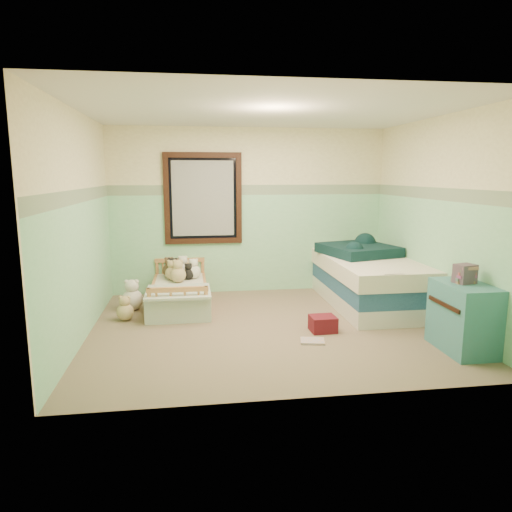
{
  "coord_description": "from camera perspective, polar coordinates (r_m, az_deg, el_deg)",
  "views": [
    {
      "loc": [
        -0.9,
        -5.23,
        1.81
      ],
      "look_at": [
        -0.1,
        0.35,
        0.81
      ],
      "focal_mm": 32.38,
      "sensor_mm": 36.0,
      "label": 1
    }
  ],
  "objects": [
    {
      "name": "window_blinds",
      "position": [
        7.01,
        -6.56,
        7.07
      ],
      "size": [
        0.92,
        0.01,
        1.12
      ],
      "primitive_type": "cube",
      "color": "#B3B3B2",
      "rests_on": "window_frame"
    },
    {
      "name": "extra_plush_4",
      "position": [
        6.84,
        -10.52,
        -2.06
      ],
      "size": [
        0.16,
        0.16,
        0.16
      ],
      "primitive_type": "sphere",
      "color": "brown",
      "rests_on": "toddler_mattress"
    },
    {
      "name": "teal_blanket",
      "position": [
        6.84,
        12.5,
        0.75
      ],
      "size": [
        1.12,
        1.16,
        0.14
      ],
      "primitive_type": "cube",
      "rotation": [
        0.0,
        0.0,
        0.26
      ],
      "color": "black",
      "rests_on": "twin_mattress"
    },
    {
      "name": "wall_left",
      "position": [
        5.39,
        -21.01,
        3.45
      ],
      "size": [
        0.04,
        3.6,
        2.5
      ],
      "primitive_type": "cube",
      "color": "beige",
      "rests_on": "floor"
    },
    {
      "name": "border_strip",
      "position": [
        7.07,
        -0.85,
        8.17
      ],
      "size": [
        4.2,
        0.01,
        0.15
      ],
      "primitive_type": "cube",
      "color": "#3A613F",
      "rests_on": "wall_back"
    },
    {
      "name": "toddler_bed_frame",
      "position": [
        6.51,
        -9.42,
        -5.32
      ],
      "size": [
        0.75,
        1.5,
        0.19
      ],
      "primitive_type": "cube",
      "color": "#B0733E",
      "rests_on": "floor"
    },
    {
      "name": "wall_front",
      "position": [
        3.59,
        6.45,
        1.04
      ],
      "size": [
        4.2,
        0.04,
        2.5
      ],
      "primitive_type": "cube",
      "color": "beige",
      "rests_on": "floor"
    },
    {
      "name": "extra_plush_2",
      "position": [
        6.54,
        -9.59,
        -2.3
      ],
      "size": [
        0.22,
        0.22,
        0.22
      ],
      "primitive_type": "sphere",
      "color": "tan",
      "rests_on": "toddler_mattress"
    },
    {
      "name": "plush_floor_cream",
      "position": [
        6.46,
        -15.03,
        -5.24
      ],
      "size": [
        0.28,
        0.28,
        0.28
      ],
      "primitive_type": "sphere",
      "color": "silver",
      "rests_on": "floor"
    },
    {
      "name": "toddler_mattress",
      "position": [
        6.47,
        -9.46,
        -3.99
      ],
      "size": [
        0.69,
        1.44,
        0.12
      ],
      "primitive_type": "cube",
      "color": "white",
      "rests_on": "toddler_bed_frame"
    },
    {
      "name": "twin_mattress",
      "position": [
        6.61,
        13.76,
        -1.2
      ],
      "size": [
        1.1,
        2.16,
        0.22
      ],
      "primitive_type": "cube",
      "color": "white",
      "rests_on": "twin_boxspring"
    },
    {
      "name": "plush_floor_tan",
      "position": [
        6.04,
        -15.85,
        -6.68
      ],
      "size": [
        0.21,
        0.21,
        0.21
      ],
      "primitive_type": "sphere",
      "color": "tan",
      "rests_on": "floor"
    },
    {
      "name": "twin_bed_frame",
      "position": [
        6.71,
        13.6,
        -4.89
      ],
      "size": [
        1.06,
        2.12,
        0.22
      ],
      "primitive_type": "cube",
      "color": "white",
      "rests_on": "floor"
    },
    {
      "name": "extra_plush_0",
      "position": [
        6.95,
        -8.36,
        -1.8
      ],
      "size": [
        0.16,
        0.16,
        0.16
      ],
      "primitive_type": "sphere",
      "color": "tan",
      "rests_on": "toddler_mattress"
    },
    {
      "name": "plush_bed_dark",
      "position": [
        6.71,
        -8.34,
        -2.22
      ],
      "size": [
        0.16,
        0.16,
        0.16
      ],
      "primitive_type": "sphere",
      "color": "black",
      "rests_on": "toddler_mattress"
    },
    {
      "name": "patchwork_quilt",
      "position": [
        6.0,
        -9.58,
        -4.37
      ],
      "size": [
        0.81,
        0.75,
        0.03
      ],
      "primitive_type": "cube",
      "color": "#90BDD5",
      "rests_on": "toddler_mattress"
    },
    {
      "name": "wall_right",
      "position": [
        6.05,
        21.66,
        4.06
      ],
      "size": [
        0.04,
        3.6,
        2.5
      ],
      "primitive_type": "cube",
      "color": "beige",
      "rests_on": "floor"
    },
    {
      "name": "book_stack",
      "position": [
        5.17,
        24.4,
        -2.0
      ],
      "size": [
        0.23,
        0.2,
        0.2
      ],
      "primitive_type": "cube",
      "rotation": [
        0.0,
        0.0,
        0.25
      ],
      "color": "brown",
      "rests_on": "dresser"
    },
    {
      "name": "dresser",
      "position": [
        5.25,
        24.26,
        -6.93
      ],
      "size": [
        0.44,
        0.71,
        0.71
      ],
      "primitive_type": "cube",
      "color": "#3F7677",
      "rests_on": "floor"
    },
    {
      "name": "extra_plush_5",
      "position": [
        6.74,
        -10.37,
        -2.18
      ],
      "size": [
        0.17,
        0.17,
        0.17
      ],
      "primitive_type": "sphere",
      "color": "brown",
      "rests_on": "toddler_mattress"
    },
    {
      "name": "ceiling",
      "position": [
        5.35,
        1.67,
        17.6
      ],
      "size": [
        4.2,
        3.6,
        0.02
      ],
      "primitive_type": "cube",
      "color": "silver",
      "rests_on": "wall_back"
    },
    {
      "name": "floor_book",
      "position": [
        5.16,
        6.98,
        -10.38
      ],
      "size": [
        0.29,
        0.25,
        0.02
      ],
      "primitive_type": "cube",
      "rotation": [
        0.0,
        0.0,
        -0.21
      ],
      "color": "#F3A24F",
      "rests_on": "floor"
    },
    {
      "name": "window_frame",
      "position": [
        7.0,
        -6.56,
        7.07
      ],
      "size": [
        1.16,
        0.06,
        1.36
      ],
      "primitive_type": "cube",
      "color": "black",
      "rests_on": "wall_back"
    },
    {
      "name": "plush_bed_white",
      "position": [
        6.92,
        -9.0,
        -1.65
      ],
      "size": [
        0.21,
        0.21,
        0.21
      ],
      "primitive_type": "sphere",
      "color": "white",
      "rests_on": "toddler_mattress"
    },
    {
      "name": "floor",
      "position": [
        5.61,
        1.54,
        -8.86
      ],
      "size": [
        4.2,
        3.6,
        0.02
      ],
      "primitive_type": "cube",
      "color": "brown",
      "rests_on": "ground"
    },
    {
      "name": "plush_bed_brown",
      "position": [
        6.93,
        -10.66,
        -1.73
      ],
      "size": [
        0.2,
        0.2,
        0.2
      ],
      "primitive_type": "sphere",
      "color": "brown",
      "rests_on": "toddler_mattress"
    },
    {
      "name": "wall_back",
      "position": [
        7.11,
        -0.86,
        5.56
      ],
      "size": [
        4.2,
        0.04,
        2.5
      ],
      "primitive_type": "cube",
      "color": "beige",
      "rests_on": "floor"
    },
    {
      "name": "wainscot_mint",
      "position": [
        7.15,
        -0.83,
        1.55
      ],
      "size": [
        4.2,
        0.01,
        1.5
      ],
      "primitive_type": "cube",
      "color": "#84CC96",
      "rests_on": "floor"
    },
    {
      "name": "extra_plush_3",
      "position": [
        6.76,
        -7.7,
        -1.95
      ],
      "size": [
        0.2,
        0.2,
        0.2
      ],
      "primitive_type": "sphere",
      "color": "white",
      "rests_on": "toddler_mattress"
    },
    {
      "name": "extra_plush_1",
      "position": [
        6.73,
        -10.21,
        -1.99
      ],
      "size": [
        0.21,
        0.21,
        0.21
      ],
      "primitive_type": "sphere",
      "color": "black",
      "rests_on": "toddler_mattress"
    },
    {
      "name": "twin_boxspring",
      "position": [
        6.66,
        13.68,
        -3.06
      ],
      "size": [
        1.06,
        2.12,
        0.22
      ],
      "primitive_type": "cube",
      "color": "navy",
      "rests_on": "twin_bed_frame"
    },
    {
      "name": "plush_bed_tan",
      "position": [
        6.71,
        -10.31,
        -2.1
      ],
      "size": [
        0.2,
        0.2,
        0.2
      ],
      "primitive_type": "sphere",
      "color": "tan",
      "rests_on": "toddler_mattress"
    },
    {
      "name": "red_pillow",
      "position": [
        5.49,
        8.26,
        -8.28
      ],
      "size": [
        0.3,
        0.26,
        0.18
      ],
      "primitive_type": "cube",
      "rotation": [
        0.0,
        0.0,
        0.03
      ],
      "color": "maroon",
      "rests_on": "floor"
    }
  ]
}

